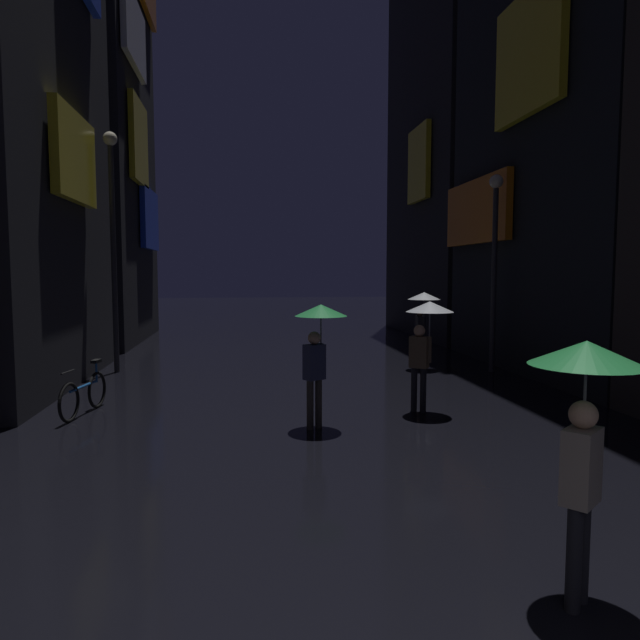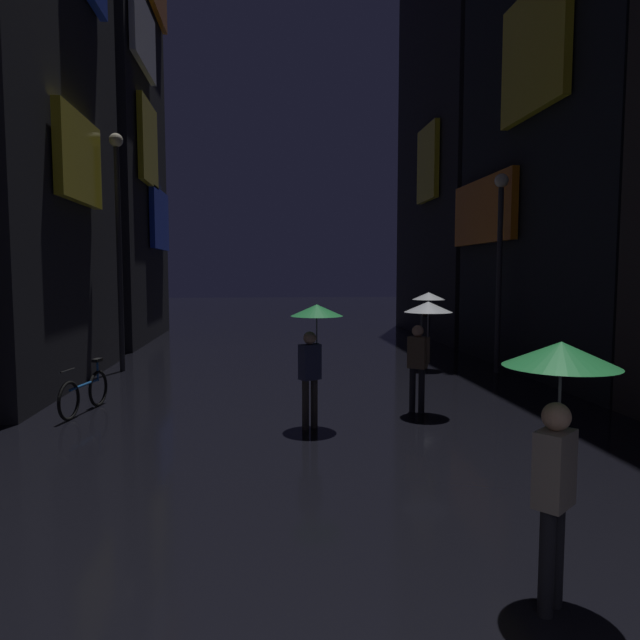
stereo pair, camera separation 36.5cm
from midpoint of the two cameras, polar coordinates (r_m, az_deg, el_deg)
name	(u,v)px [view 1 (the left image)]	position (r m, az deg, el deg)	size (l,w,h in m)	color
building_left_far	(85,104)	(24.68, -22.89, 19.25)	(4.25, 7.63, 17.98)	black
building_right_far	(461,63)	(26.71, 13.48, 23.75)	(4.25, 8.70, 22.81)	black
pedestrian_midstreet_left_clear	(423,308)	(16.04, 9.61, 1.15)	(0.90, 0.90, 2.12)	#2D2D38
pedestrian_foreground_left_green	(319,331)	(9.71, -1.20, -1.10)	(0.90, 0.90, 2.12)	#38332D
pedestrian_foreground_right_green	(585,398)	(4.96, 23.03, -7.17)	(0.90, 0.90, 2.12)	black
pedestrian_near_crossing_clear	(426,325)	(10.94, 9.64, -0.51)	(0.90, 0.90, 2.12)	black
bicycle_parked_at_storefront	(84,394)	(11.71, -23.36, -6.83)	(0.42, 1.80, 0.96)	black
streetlamp_left_far	(113,226)	(16.17, -20.64, 8.77)	(0.36, 0.36, 6.31)	#2D2D33
streetlamp_right_far	(495,249)	(15.83, 16.43, 6.86)	(0.36, 0.36, 5.23)	#2D2D33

